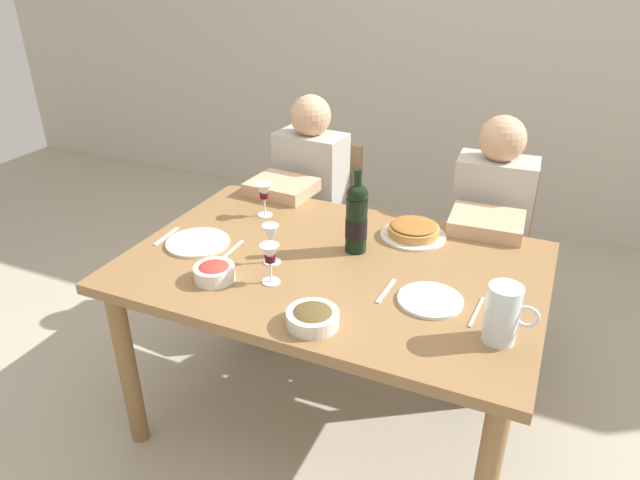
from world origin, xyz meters
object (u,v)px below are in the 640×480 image
water_pitcher (502,317)px  salad_bowl (214,272)px  diner_right (485,243)px  olive_bowl (313,317)px  dining_table (333,284)px  dinner_plate_left_setting (430,300)px  chair_right (488,244)px  wine_bottle (357,218)px  wine_glass_centre (271,236)px  chair_left (322,212)px  wine_glass_right_diner (264,193)px  diner_left (300,208)px  wine_glass_left_diner (270,256)px  dinner_plate_right_setting (198,242)px  baked_tart (413,230)px

water_pitcher → salad_bowl: 0.95m
diner_right → olive_bowl: bearing=67.7°
diner_right → water_pitcher: bearing=97.5°
dining_table → dinner_plate_left_setting: bearing=-15.8°
olive_bowl → dinner_plate_left_setting: 0.40m
chair_right → wine_bottle: bearing=59.6°
wine_glass_centre → chair_left: (-0.24, 0.99, -0.37)m
wine_glass_right_diner → diner_left: 0.48m
dinner_plate_left_setting → chair_right: bearing=86.9°
dining_table → wine_glass_left_diner: 0.32m
dinner_plate_right_setting → diner_left: bearing=84.1°
chair_left → olive_bowl: bearing=117.0°
dining_table → wine_glass_right_diner: 0.53m
dining_table → chair_left: chair_left is taller
dining_table → wine_bottle: 0.26m
water_pitcher → dinner_plate_left_setting: (-0.23, 0.12, -0.07)m
wine_bottle → diner_left: bearing=132.4°
olive_bowl → chair_right: (0.35, 1.28, -0.29)m
baked_tart → wine_glass_right_diner: wine_glass_right_diner is taller
wine_glass_left_diner → wine_glass_right_diner: bearing=121.0°
olive_bowl → dinner_plate_left_setting: (0.30, 0.27, -0.02)m
salad_bowl → wine_glass_centre: wine_glass_centre is taller
dining_table → baked_tart: (0.21, 0.32, 0.12)m
chair_right → baked_tart: bearing=65.0°
chair_right → salad_bowl: bearing=53.6°
baked_tart → salad_bowl: size_ratio=1.83×
dining_table → wine_glass_right_diner: (-0.42, 0.26, 0.20)m
wine_glass_left_diner → chair_right: size_ratio=0.17×
wine_glass_left_diner → dinner_plate_left_setting: (0.53, 0.10, -0.10)m
baked_tart → dinner_plate_left_setting: 0.46m
dinner_plate_left_setting → diner_left: 1.16m
diner_left → wine_glass_left_diner: bearing=114.1°
diner_right → dining_table: bearing=52.4°
salad_bowl → chair_right: 1.44m
wine_bottle → olive_bowl: wine_bottle is taller
wine_glass_centre → diner_left: (-0.25, 0.76, -0.25)m
wine_glass_left_diner → dinner_plate_right_setting: (-0.39, 0.13, -0.10)m
water_pitcher → baked_tart: (-0.41, 0.54, -0.05)m
dining_table → olive_bowl: 0.41m
dining_table → diner_left: diner_left is taller
salad_bowl → wine_glass_left_diner: 0.21m
salad_bowl → diner_left: (-0.13, 0.95, -0.18)m
dinner_plate_left_setting → dinner_plate_right_setting: (-0.93, 0.03, 0.00)m
wine_glass_left_diner → dinner_plate_right_setting: size_ratio=0.59×
olive_bowl → diner_right: 1.12m
baked_tart → dinner_plate_left_setting: size_ratio=1.22×
olive_bowl → wine_glass_left_diner: 0.30m
dinner_plate_left_setting → diner_left: (-0.85, 0.78, -0.15)m
wine_glass_centre → chair_right: 1.24m
wine_bottle → dinner_plate_right_setting: size_ratio=1.33×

